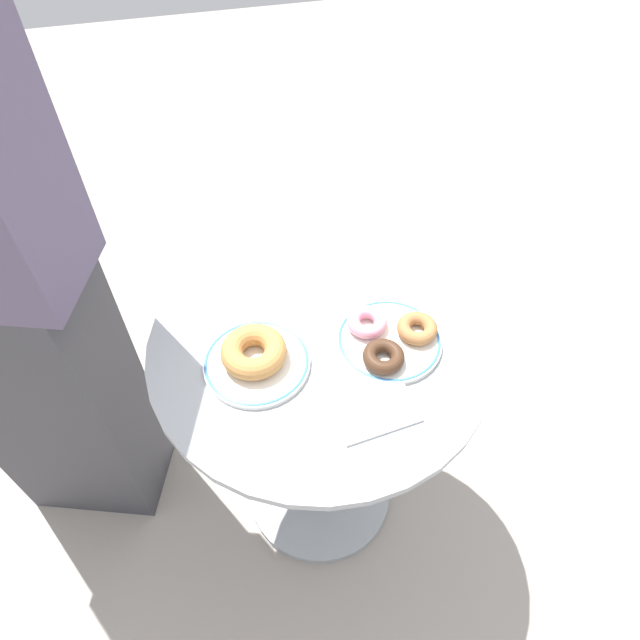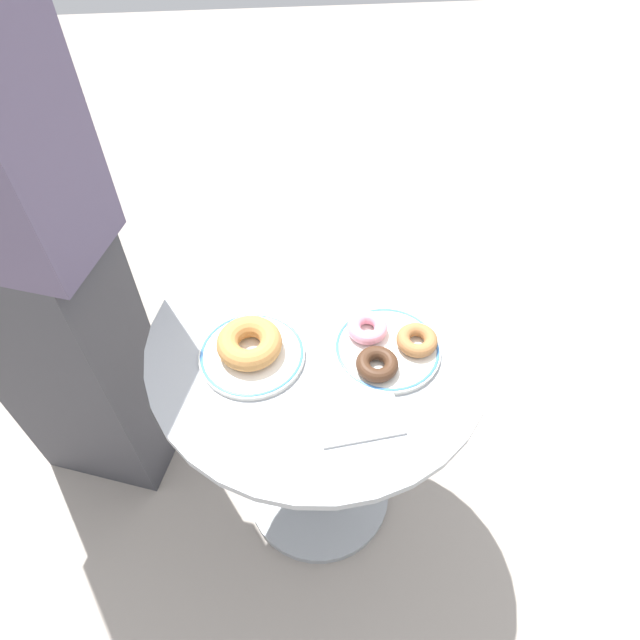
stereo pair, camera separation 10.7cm
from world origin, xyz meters
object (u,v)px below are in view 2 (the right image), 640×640
Objects in this scene: plate_left at (252,354)px; donut_chocolate at (377,364)px; plate_right at (387,349)px; paper_napkin at (357,409)px; donut_cinnamon at (417,340)px; donut_pink_frosted at (367,326)px; person_figure at (14,256)px; donut_old_fashioned at (249,343)px; cafe_table at (319,409)px.

donut_chocolate is at bearing -13.72° from plate_left.
donut_chocolate is at bearing -120.99° from plate_right.
plate_right is 0.14m from paper_napkin.
donut_cinnamon is 0.54× the size of paper_napkin.
person_figure is (-0.69, 0.20, 0.05)m from donut_pink_frosted.
paper_napkin is (0.18, -0.13, -0.00)m from plate_left.
donut_pink_frosted is at bearing 93.46° from donut_chocolate.
donut_cinnamon is 0.10m from donut_chocolate.
person_figure is (-0.47, 0.23, 0.04)m from donut_old_fashioned.
plate_left and plate_right have the same top height.
donut_old_fashioned is at bearing -169.47° from cafe_table.
person_figure reaches higher than cafe_table.
person_figure reaches higher than plate_left.
cafe_table is 0.30m from donut_pink_frosted.
person_figure reaches higher than donut_pink_frosted.
paper_napkin is 0.75m from person_figure.
donut_old_fashioned reaches higher than donut_cinnamon.
plate_left is 0.25m from plate_right.
donut_chocolate is 0.05× the size of person_figure.
plate_right is 0.06m from donut_cinnamon.
person_figure is at bearing 162.74° from donut_cinnamon.
donut_pink_frosted is (0.09, 0.00, 0.28)m from cafe_table.
plate_left is at bearing 178.10° from plate_right.
donut_pink_frosted is at bearing 2.38° from cafe_table.
plate_right is at bearing 59.01° from donut_chocolate.
donut_chocolate reaches higher than plate_right.
plate_right is at bearing -52.09° from donut_pink_frosted.
person_figure reaches higher than donut_chocolate.
plate_left is 0.12× the size of person_figure.
plate_right is 0.06m from donut_pink_frosted.
person_figure reaches higher than paper_napkin.
plate_left is at bearing 166.28° from donut_chocolate.
donut_pink_frosted reaches higher than plate_left.
donut_cinnamon is at bearing -11.72° from cafe_table.
donut_old_fashioned is at bearing 177.50° from donut_cinnamon.
donut_old_fashioned reaches higher than plate_right.
plate_right is at bearing -18.59° from person_figure.
plate_right is 2.59× the size of donut_chocolate.
plate_left is 0.03m from donut_old_fashioned.
plate_left reaches higher than cafe_table.
paper_napkin is (-0.13, -0.13, -0.02)m from donut_cinnamon.
donut_pink_frosted is at bearing 76.31° from paper_napkin.
cafe_table is 0.71m from person_figure.
plate_right is at bearing -178.47° from donut_cinnamon.
cafe_table is 0.44× the size of person_figure.
donut_cinnamon is at bearing -2.50° from donut_old_fashioned.
cafe_table is at bearing 162.88° from plate_right.
plate_left is 0.31m from donut_cinnamon.
person_figure reaches higher than donut_cinnamon.
plate_left is 0.22m from donut_pink_frosted.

